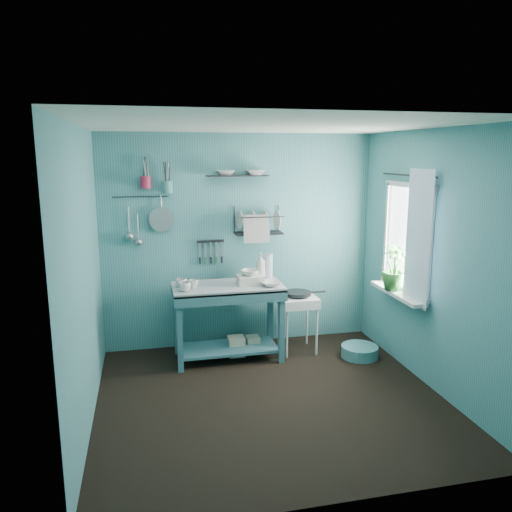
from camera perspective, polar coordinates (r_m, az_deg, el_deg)
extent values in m
plane|color=black|center=(4.90, 1.67, -15.93)|extent=(3.20, 3.20, 0.00)
plane|color=silver|center=(4.35, 1.87, 14.72)|extent=(3.20, 3.20, 0.00)
plane|color=#3C787B|center=(5.89, -1.86, 1.69)|extent=(3.20, 0.00, 3.20)
plane|color=#3C787B|center=(3.08, 8.77, -7.68)|extent=(3.20, 0.00, 3.20)
plane|color=#3C787B|center=(4.36, -19.10, -2.49)|extent=(0.00, 3.00, 3.00)
plane|color=#3C787B|center=(5.09, 19.49, -0.55)|extent=(0.00, 3.00, 3.00)
cube|color=#34666F|center=(5.61, -3.22, -7.52)|extent=(1.27, 0.75, 0.85)
imported|color=beige|center=(5.27, -8.16, -3.51)|extent=(0.12, 0.12, 0.10)
imported|color=beige|center=(5.37, -7.18, -3.21)|extent=(0.14, 0.14, 0.09)
imported|color=beige|center=(5.42, -8.51, -3.09)|extent=(0.17, 0.17, 0.10)
cube|color=beige|center=(5.50, -0.67, -2.73)|extent=(0.28, 0.22, 0.10)
imported|color=beige|center=(5.48, -0.68, -1.91)|extent=(0.20, 0.19, 0.06)
imported|color=beige|center=(5.73, 0.53, -1.14)|extent=(0.11, 0.12, 0.30)
cylinder|color=silver|center=(5.77, 1.45, -1.14)|extent=(0.09, 0.09, 0.28)
imported|color=beige|center=(5.43, 1.68, -3.18)|extent=(0.22, 0.22, 0.05)
cube|color=silver|center=(5.86, 4.75, -7.71)|extent=(0.47, 0.47, 0.66)
cylinder|color=black|center=(5.75, 4.81, -4.25)|extent=(0.30, 0.30, 0.03)
cube|color=black|center=(5.81, -5.23, 1.68)|extent=(0.32, 0.05, 0.03)
cube|color=black|center=(5.77, 0.28, 4.11)|extent=(0.58, 0.33, 0.32)
cube|color=black|center=(5.71, -2.12, 9.15)|extent=(0.72, 0.26, 0.01)
imported|color=beige|center=(5.68, -3.51, 9.17)|extent=(0.25, 0.25, 0.05)
imported|color=beige|center=(5.75, -0.05, 9.87)|extent=(0.27, 0.27, 0.06)
cylinder|color=#AC1F40|center=(5.63, -12.52, 8.23)|extent=(0.11, 0.11, 0.13)
cylinder|color=teal|center=(5.64, -10.09, 7.76)|extent=(0.11, 0.11, 0.13)
cylinder|color=#95989D|center=(5.70, -10.74, 4.14)|extent=(0.28, 0.03, 0.28)
cylinder|color=#95989D|center=(5.71, -14.36, 3.94)|extent=(0.01, 0.01, 0.30)
cylinder|color=#95989D|center=(5.72, -13.37, 3.30)|extent=(0.01, 0.01, 0.30)
cylinder|color=black|center=(5.69, -13.07, 6.62)|extent=(0.60, 0.01, 0.01)
plane|color=white|center=(5.43, 16.97, 1.95)|extent=(0.00, 1.10, 1.10)
cube|color=silver|center=(5.52, 15.84, -4.12)|extent=(0.16, 0.95, 0.04)
plane|color=white|center=(5.14, 18.01, 1.93)|extent=(0.00, 1.35, 1.35)
cylinder|color=black|center=(5.35, 16.96, 8.82)|extent=(0.02, 1.05, 0.02)
imported|color=#2D702C|center=(5.52, 15.55, -1.34)|extent=(0.33, 0.33, 0.48)
cube|color=tan|center=(5.79, -2.28, -10.26)|extent=(0.18, 0.18, 0.22)
cube|color=tan|center=(5.85, -0.38, -10.09)|extent=(0.15, 0.15, 0.20)
cylinder|color=teal|center=(5.88, 11.75, -10.63)|extent=(0.41, 0.41, 0.13)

